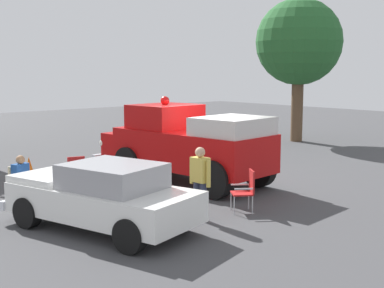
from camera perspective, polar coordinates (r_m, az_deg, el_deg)
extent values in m
plane|color=#424244|center=(15.84, 1.77, -4.31)|extent=(60.00, 60.00, 0.00)
cylinder|color=black|center=(16.31, -6.91, -2.14)|extent=(1.07, 0.42, 1.04)
cylinder|color=black|center=(17.65, -1.94, -1.31)|extent=(1.07, 0.42, 1.04)
cylinder|color=black|center=(13.87, 2.48, -3.90)|extent=(1.07, 0.42, 1.04)
cylinder|color=black|center=(15.41, 7.32, -2.74)|extent=(1.07, 0.42, 1.04)
cube|color=#B70C0C|center=(15.65, 0.00, -0.54)|extent=(5.08, 2.57, 1.10)
cube|color=#B70C0C|center=(17.72, -6.76, -0.01)|extent=(1.07, 1.84, 0.84)
cube|color=#B70C0C|center=(16.35, -2.95, 2.99)|extent=(1.88, 2.06, 0.76)
cube|color=silver|center=(14.55, 4.47, 1.76)|extent=(1.89, 2.12, 0.60)
cube|color=silver|center=(18.06, -7.68, 0.12)|extent=(0.26, 1.44, 0.64)
cube|color=silver|center=(18.20, -7.86, -1.16)|extent=(0.42, 2.25, 0.24)
sphere|color=white|center=(17.57, -9.65, 0.12)|extent=(0.28, 0.28, 0.26)
sphere|color=white|center=(18.55, -5.82, 0.61)|extent=(0.28, 0.28, 0.26)
sphere|color=red|center=(16.31, -2.97, 4.74)|extent=(0.31, 0.31, 0.28)
cylinder|color=black|center=(11.94, -17.51, -7.13)|extent=(0.72, 0.43, 0.68)
cylinder|color=black|center=(12.99, -11.85, -5.70)|extent=(0.72, 0.43, 0.68)
cylinder|color=black|center=(9.92, -6.77, -9.91)|extent=(0.72, 0.43, 0.68)
cylinder|color=black|center=(11.16, -1.26, -7.81)|extent=(0.72, 0.43, 0.68)
cube|color=white|center=(11.37, -9.70, -6.17)|extent=(4.52, 2.82, 0.64)
cube|color=white|center=(12.31, -14.66, -3.51)|extent=(1.78, 1.95, 0.20)
cube|color=#99999E|center=(11.04, -8.63, -3.59)|extent=(2.24, 2.00, 0.56)
cube|color=silver|center=(12.98, -16.73, -5.62)|extent=(0.64, 1.88, 0.20)
cylinder|color=#B7BABF|center=(13.81, -16.57, -5.56)|extent=(0.03, 0.03, 0.44)
cylinder|color=#B7BABF|center=(13.53, -17.97, -5.90)|extent=(0.03, 0.03, 0.44)
cylinder|color=#B7BABF|center=(14.14, -17.76, -5.30)|extent=(0.03, 0.03, 0.44)
cylinder|color=#B7BABF|center=(13.87, -19.15, -5.62)|extent=(0.03, 0.03, 0.44)
cube|color=beige|center=(13.78, -17.90, -4.64)|extent=(0.60, 0.60, 0.04)
cube|color=beige|center=(13.91, -18.59, -3.36)|extent=(0.18, 0.47, 0.56)
cube|color=#B7BABF|center=(13.90, -17.18, -3.81)|extent=(0.43, 0.16, 0.03)
cube|color=#B7BABF|center=(13.60, -18.71, -4.13)|extent=(0.43, 0.16, 0.03)
cylinder|color=#B7BABF|center=(12.48, 4.62, -6.69)|extent=(0.04, 0.04, 0.44)
cylinder|color=#B7BABF|center=(12.90, 4.27, -6.20)|extent=(0.04, 0.04, 0.44)
cylinder|color=#B7BABF|center=(12.56, 6.61, -6.62)|extent=(0.04, 0.04, 0.44)
cylinder|color=#B7BABF|center=(12.98, 6.20, -6.13)|extent=(0.04, 0.04, 0.44)
cube|color=#B21E1E|center=(12.67, 5.44, -5.38)|extent=(0.67, 0.67, 0.04)
cube|color=#B21E1E|center=(12.66, 6.53, -4.09)|extent=(0.41, 0.31, 0.56)
cube|color=#B7BABF|center=(12.40, 5.66, -4.89)|extent=(0.29, 0.38, 0.03)
cube|color=#B7BABF|center=(12.86, 5.24, -4.42)|extent=(0.29, 0.38, 0.03)
cylinder|color=#B7BABF|center=(14.56, -11.22, -4.68)|extent=(0.03, 0.03, 0.44)
cylinder|color=#B7BABF|center=(14.47, -12.92, -4.81)|extent=(0.03, 0.03, 0.44)
cylinder|color=#B7BABF|center=(14.98, -11.60, -4.33)|extent=(0.03, 0.03, 0.44)
cylinder|color=#B7BABF|center=(14.89, -13.26, -4.46)|extent=(0.03, 0.03, 0.44)
cube|color=#B21E1E|center=(14.67, -12.28, -3.67)|extent=(0.60, 0.60, 0.04)
cube|color=#B21E1E|center=(14.85, -12.51, -2.42)|extent=(0.18, 0.47, 0.56)
cube|color=#B7BABF|center=(14.69, -11.38, -2.98)|extent=(0.43, 0.16, 0.03)
cube|color=#B7BABF|center=(14.59, -13.22, -3.11)|extent=(0.43, 0.16, 0.03)
cylinder|color=#383842|center=(13.70, -16.80, -5.66)|extent=(0.16, 0.16, 0.45)
cylinder|color=#383842|center=(13.57, -17.44, -5.81)|extent=(0.16, 0.16, 0.45)
cube|color=#383842|center=(13.75, -17.29, -4.41)|extent=(0.46, 0.27, 0.13)
cube|color=#383842|center=(13.63, -17.93, -4.55)|extent=(0.46, 0.27, 0.13)
cube|color=#1E478C|center=(13.78, -18.20, -3.15)|extent=(0.32, 0.45, 0.54)
sphere|color=#9E704C|center=(13.70, -18.21, -1.64)|extent=(0.27, 0.27, 0.22)
cylinder|color=#2D334C|center=(12.07, 0.51, -6.10)|extent=(0.15, 0.15, 0.88)
cylinder|color=#2D334C|center=(11.91, 1.25, -6.29)|extent=(0.15, 0.15, 0.88)
cube|color=gold|center=(11.83, 0.89, -2.81)|extent=(0.43, 0.27, 0.56)
cylinder|color=gold|center=(12.04, -0.01, -2.92)|extent=(0.10, 0.10, 0.60)
cylinder|color=gold|center=(11.65, 1.81, -3.29)|extent=(0.10, 0.10, 0.60)
sphere|color=tan|center=(11.76, 0.89, -0.90)|extent=(0.24, 0.24, 0.23)
cylinder|color=brown|center=(25.51, 11.39, 3.98)|extent=(0.56, 0.56, 3.29)
sphere|color=#255C2B|center=(25.49, 11.58, 10.87)|extent=(4.05, 4.05, 4.05)
cube|color=orange|center=(17.66, -17.30, -3.32)|extent=(0.40, 0.40, 0.04)
cone|color=orange|center=(17.60, -17.34, -2.31)|extent=(0.32, 0.32, 0.60)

